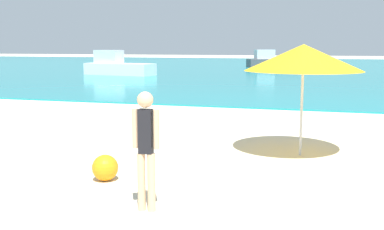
{
  "coord_description": "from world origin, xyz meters",
  "views": [
    {
      "loc": [
        1.98,
        0.32,
        2.11
      ],
      "look_at": [
        -0.07,
        7.13,
        1.04
      ],
      "focal_mm": 43.27,
      "sensor_mm": 36.0,
      "label": 1
    }
  ],
  "objects_px": {
    "person_standing": "(146,144)",
    "beach_ball": "(105,168)",
    "boat_near": "(117,66)",
    "boat_far": "(271,61)",
    "beach_umbrella": "(303,58)"
  },
  "relations": [
    {
      "from": "person_standing",
      "to": "boat_near",
      "type": "height_order",
      "value": "boat_near"
    },
    {
      "from": "person_standing",
      "to": "beach_ball",
      "type": "xyz_separation_m",
      "value": [
        -1.14,
        1.06,
        -0.67
      ]
    },
    {
      "from": "person_standing",
      "to": "boat_far",
      "type": "height_order",
      "value": "boat_far"
    },
    {
      "from": "beach_ball",
      "to": "person_standing",
      "type": "bearing_deg",
      "value": -43.05
    },
    {
      "from": "boat_far",
      "to": "beach_umbrella",
      "type": "height_order",
      "value": "beach_umbrella"
    },
    {
      "from": "boat_near",
      "to": "beach_ball",
      "type": "xyz_separation_m",
      "value": [
        11.08,
        -23.36,
        -0.45
      ]
    },
    {
      "from": "boat_far",
      "to": "beach_umbrella",
      "type": "relative_size",
      "value": 2.28
    },
    {
      "from": "person_standing",
      "to": "beach_ball",
      "type": "height_order",
      "value": "person_standing"
    },
    {
      "from": "person_standing",
      "to": "boat_near",
      "type": "relative_size",
      "value": 0.29
    },
    {
      "from": "beach_ball",
      "to": "boat_far",
      "type": "bearing_deg",
      "value": 93.23
    },
    {
      "from": "person_standing",
      "to": "beach_ball",
      "type": "bearing_deg",
      "value": -46.26
    },
    {
      "from": "boat_far",
      "to": "beach_ball",
      "type": "bearing_deg",
      "value": -112.95
    },
    {
      "from": "boat_far",
      "to": "beach_umbrella",
      "type": "bearing_deg",
      "value": -108.2
    },
    {
      "from": "boat_near",
      "to": "boat_far",
      "type": "relative_size",
      "value": 1.04
    },
    {
      "from": "person_standing",
      "to": "boat_near",
      "type": "bearing_deg",
      "value": -66.64
    }
  ]
}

